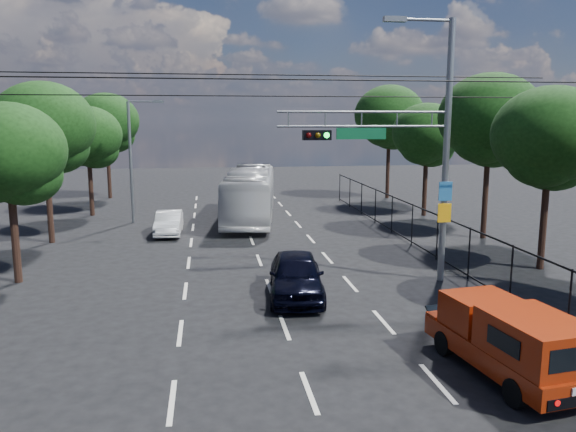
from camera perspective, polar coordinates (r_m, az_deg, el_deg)
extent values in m
plane|color=black|center=(13.09, 2.15, -17.45)|extent=(120.00, 120.00, 0.00)
cube|color=beige|center=(12.95, -11.71, -17.97)|extent=(0.12, 2.00, 0.01)
cube|color=beige|center=(16.59, -10.89, -11.55)|extent=(0.12, 2.00, 0.01)
cube|color=beige|center=(20.37, -10.39, -7.48)|extent=(0.12, 2.00, 0.01)
cube|color=beige|center=(24.22, -10.05, -4.68)|extent=(0.12, 2.00, 0.01)
cube|color=beige|center=(28.11, -9.81, -2.66)|extent=(0.12, 2.00, 0.01)
cube|color=beige|center=(32.03, -9.63, -1.13)|extent=(0.12, 2.00, 0.01)
cube|color=beige|center=(35.96, -9.49, 0.06)|extent=(0.12, 2.00, 0.01)
cube|color=beige|center=(39.91, -9.37, 1.02)|extent=(0.12, 2.00, 0.01)
cube|color=beige|center=(43.87, -9.28, 1.81)|extent=(0.12, 2.00, 0.01)
cube|color=beige|center=(13.09, 2.15, -17.43)|extent=(0.12, 2.00, 0.01)
cube|color=beige|center=(16.70, -0.36, -11.22)|extent=(0.12, 2.00, 0.01)
cube|color=beige|center=(20.46, -1.90, -7.24)|extent=(0.12, 2.00, 0.01)
cube|color=beige|center=(24.29, -2.95, -4.50)|extent=(0.12, 2.00, 0.01)
cube|color=beige|center=(28.17, -3.70, -2.51)|extent=(0.12, 2.00, 0.01)
cube|color=beige|center=(32.08, -4.27, -1.00)|extent=(0.12, 2.00, 0.01)
cube|color=beige|center=(36.01, -4.71, 0.18)|extent=(0.12, 2.00, 0.01)
cube|color=beige|center=(39.96, -5.07, 1.12)|extent=(0.12, 2.00, 0.01)
cube|color=beige|center=(43.91, -5.36, 1.90)|extent=(0.12, 2.00, 0.01)
cube|color=beige|center=(13.90, 14.92, -16.08)|extent=(0.12, 2.00, 0.01)
cube|color=beige|center=(17.34, 9.68, -10.55)|extent=(0.12, 2.00, 0.01)
cube|color=beige|center=(20.98, 6.33, -6.85)|extent=(0.12, 2.00, 0.01)
cube|color=beige|center=(24.74, 4.01, -4.25)|extent=(0.12, 2.00, 0.01)
cube|color=beige|center=(28.56, 2.32, -2.33)|extent=(0.12, 2.00, 0.01)
cube|color=beige|center=(32.42, 1.03, -0.86)|extent=(0.12, 2.00, 0.01)
cube|color=beige|center=(36.31, 0.02, 0.29)|extent=(0.12, 2.00, 0.01)
cube|color=beige|center=(40.23, -0.80, 1.22)|extent=(0.12, 2.00, 0.01)
cube|color=beige|center=(44.16, -1.47, 1.98)|extent=(0.12, 2.00, 0.01)
cylinder|color=slate|center=(21.31, 15.77, 6.08)|extent=(0.24, 0.24, 9.50)
cylinder|color=slate|center=(21.17, 13.77, 18.78)|extent=(2.00, 0.10, 0.10)
cube|color=slate|center=(20.80, 10.79, 19.05)|extent=(0.80, 0.25, 0.18)
cylinder|color=slate|center=(20.22, 7.78, 10.43)|extent=(6.20, 0.08, 0.08)
cylinder|color=slate|center=(20.22, 7.75, 9.01)|extent=(6.20, 0.08, 0.08)
cube|color=black|center=(19.83, 2.95, 8.21)|extent=(1.00, 0.28, 0.35)
sphere|color=#3F0505|center=(19.62, 2.11, 8.20)|extent=(0.20, 0.20, 0.20)
sphere|color=#4C3805|center=(19.68, 3.03, 8.19)|extent=(0.20, 0.20, 0.20)
sphere|color=#0CE533|center=(19.75, 3.95, 8.19)|extent=(0.20, 0.20, 0.20)
cube|color=#0C552F|center=(20.20, 7.45, 8.31)|extent=(1.80, 0.05, 0.40)
cube|color=#2469AA|center=(21.30, 15.71, 2.43)|extent=(0.50, 0.04, 0.70)
cube|color=#FFAC0D|center=(21.41, 15.61, 0.30)|extent=(0.50, 0.04, 0.70)
cylinder|color=slate|center=(21.04, 14.42, 9.50)|extent=(0.05, 0.05, 0.50)
cylinder|color=slate|center=(20.58, 11.02, 9.63)|extent=(0.05, 0.05, 0.50)
cylinder|color=slate|center=(20.19, 7.49, 9.73)|extent=(0.05, 0.05, 0.50)
cylinder|color=slate|center=(19.88, 3.82, 9.79)|extent=(0.05, 0.05, 0.50)
cylinder|color=slate|center=(19.65, 0.06, 9.81)|extent=(0.05, 0.05, 0.50)
cylinder|color=slate|center=(33.83, -15.68, 5.19)|extent=(0.18, 0.18, 7.00)
cylinder|color=slate|center=(33.65, -14.59, 11.19)|extent=(1.60, 0.09, 0.09)
cube|color=slate|center=(33.57, -13.03, 11.26)|extent=(0.60, 0.22, 0.15)
cylinder|color=black|center=(17.62, -1.30, 13.71)|extent=(22.00, 0.04, 0.04)
cylinder|color=black|center=(21.12, -2.48, 14.14)|extent=(22.00, 0.04, 0.04)
cylinder|color=black|center=(22.57, -2.86, 12.08)|extent=(22.00, 0.04, 0.04)
cube|color=black|center=(25.71, 14.14, 0.44)|extent=(0.04, 34.00, 0.06)
cube|color=black|center=(26.05, 13.97, -3.47)|extent=(0.04, 34.00, 0.06)
cylinder|color=black|center=(17.33, 26.68, -8.03)|extent=(0.06, 0.06, 2.00)
cylinder|color=black|center=(19.75, 21.73, -5.57)|extent=(0.06, 0.06, 2.00)
cylinder|color=black|center=(22.31, 17.91, -3.63)|extent=(0.06, 0.06, 2.00)
cylinder|color=black|center=(24.97, 14.91, -2.08)|extent=(0.06, 0.06, 2.00)
cylinder|color=black|center=(27.70, 12.50, -0.84)|extent=(0.06, 0.06, 2.00)
cylinder|color=black|center=(30.48, 10.52, 0.19)|extent=(0.06, 0.06, 2.00)
cylinder|color=black|center=(33.29, 8.87, 1.04)|extent=(0.06, 0.06, 2.00)
cylinder|color=black|center=(36.14, 7.49, 1.76)|extent=(0.06, 0.06, 2.00)
cylinder|color=black|center=(39.01, 6.30, 2.37)|extent=(0.06, 0.06, 2.00)
cylinder|color=black|center=(41.90, 5.28, 2.90)|extent=(0.06, 0.06, 2.00)
cylinder|color=black|center=(24.72, 24.55, -0.17)|extent=(0.28, 0.28, 4.20)
ellipsoid|color=black|center=(24.41, 25.10, 7.48)|extent=(4.50, 4.50, 3.83)
ellipsoid|color=black|center=(24.93, 25.32, 5.07)|extent=(3.00, 3.00, 2.40)
ellipsoid|color=black|center=(24.10, 24.51, 5.36)|extent=(2.85, 2.85, 2.28)
cylinder|color=black|center=(30.11, 19.43, 2.33)|extent=(0.28, 0.28, 4.76)
ellipsoid|color=black|center=(29.89, 19.84, 9.46)|extent=(5.10, 5.10, 4.33)
ellipsoid|color=black|center=(30.36, 20.11, 7.19)|extent=(3.40, 3.40, 2.72)
ellipsoid|color=black|center=(29.57, 19.30, 7.51)|extent=(3.23, 3.23, 2.58)
cylinder|color=black|center=(36.30, 13.75, 3.21)|extent=(0.28, 0.28, 4.03)
ellipsoid|color=black|center=(36.09, 13.95, 8.21)|extent=(4.32, 4.32, 3.67)
ellipsoid|color=black|center=(36.55, 14.29, 6.63)|extent=(2.88, 2.88, 2.30)
ellipsoid|color=black|center=(35.80, 13.49, 6.84)|extent=(2.74, 2.74, 2.19)
cylinder|color=black|center=(43.80, 10.12, 5.01)|extent=(0.28, 0.28, 4.93)
ellipsoid|color=black|center=(43.66, 10.27, 10.08)|extent=(5.28, 5.28, 4.49)
ellipsoid|color=black|center=(44.08, 10.60, 8.46)|extent=(3.52, 3.52, 2.82)
ellipsoid|color=black|center=(43.37, 9.87, 8.70)|extent=(3.34, 3.34, 2.68)
cylinder|color=black|center=(22.95, -26.02, -1.48)|extent=(0.28, 0.28, 3.81)
ellipsoid|color=black|center=(22.61, -26.59, 5.98)|extent=(4.08, 4.08, 3.47)
ellipsoid|color=black|center=(22.84, -25.22, 3.71)|extent=(2.72, 2.72, 2.18)
cylinder|color=black|center=(29.70, -23.12, 1.74)|extent=(0.28, 0.28, 4.48)
ellipsoid|color=black|center=(29.47, -23.58, 8.53)|extent=(4.80, 4.80, 4.08)
ellipsoid|color=black|center=(29.69, -22.53, 6.43)|extent=(3.20, 3.20, 2.56)
ellipsoid|color=black|center=(29.39, -24.22, 6.61)|extent=(3.04, 3.04, 2.43)
cylinder|color=black|center=(37.39, -19.41, 3.03)|extent=(0.28, 0.28, 3.92)
ellipsoid|color=black|center=(37.18, -19.68, 7.75)|extent=(4.20, 4.20, 3.57)
ellipsoid|color=black|center=(37.44, -18.90, 6.30)|extent=(2.80, 2.80, 2.24)
ellipsoid|color=black|center=(37.09, -20.19, 6.42)|extent=(2.66, 2.66, 2.13)
cylinder|color=black|center=(45.22, -17.75, 4.63)|extent=(0.28, 0.28, 4.59)
ellipsoid|color=black|center=(45.07, -17.99, 9.20)|extent=(4.92, 4.92, 4.18)
ellipsoid|color=black|center=(45.32, -17.35, 7.78)|extent=(3.28, 3.28, 2.62)
ellipsoid|color=black|center=(44.95, -18.41, 7.92)|extent=(3.12, 3.12, 2.49)
cylinder|color=black|center=(15.33, 15.60, -12.32)|extent=(0.32, 0.65, 0.63)
cylinder|color=black|center=(16.15, 20.31, -11.43)|extent=(0.32, 0.65, 0.63)
cylinder|color=black|center=(13.27, 22.14, -16.31)|extent=(0.32, 0.65, 0.63)
cylinder|color=black|center=(14.20, 27.16, -14.91)|extent=(0.32, 0.65, 0.63)
cube|color=maroon|center=(14.60, 21.19, -12.76)|extent=(2.30, 4.67, 0.50)
cube|color=maroon|center=(16.11, 16.82, -10.10)|extent=(1.71, 0.72, 0.49)
cube|color=black|center=(16.22, 16.39, -9.10)|extent=(1.56, 0.57, 0.28)
cube|color=maroon|center=(15.15, 18.97, -9.16)|extent=(1.79, 1.60, 0.85)
cube|color=black|center=(14.62, 20.50, -9.75)|extent=(1.38, 0.23, 0.49)
cube|color=maroon|center=(13.64, 23.91, -11.33)|extent=(1.96, 2.49, 0.94)
cube|color=black|center=(14.16, 26.59, -10.63)|extent=(0.18, 1.07, 0.40)
cube|color=black|center=(13.12, 21.03, -11.84)|extent=(0.18, 1.07, 0.40)
cube|color=black|center=(12.85, 27.21, -12.75)|extent=(1.29, 0.22, 0.49)
cube|color=black|center=(13.12, 27.24, -16.36)|extent=(1.43, 0.27, 0.23)
imported|color=black|center=(19.19, 0.82, -6.04)|extent=(2.31, 4.65, 1.52)
imported|color=silver|center=(33.80, -3.86, 2.23)|extent=(4.09, 11.47, 3.13)
imported|color=white|center=(30.23, -12.02, -0.69)|extent=(1.36, 3.73, 1.22)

